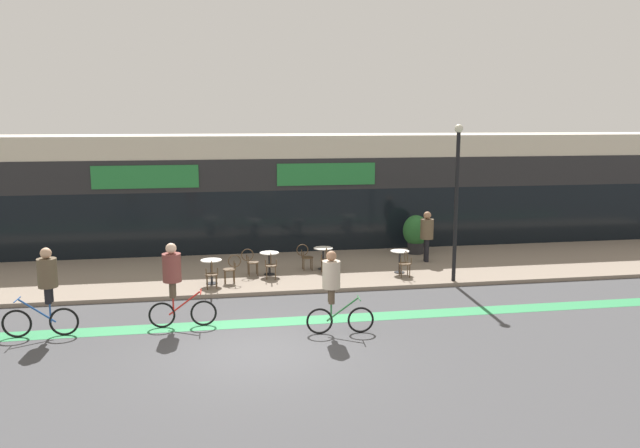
{
  "coord_description": "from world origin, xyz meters",
  "views": [
    {
      "loc": [
        -0.96,
        -13.5,
        5.21
      ],
      "look_at": [
        2.58,
        6.91,
        1.71
      ],
      "focal_mm": 35.0,
      "sensor_mm": 36.0,
      "label": 1
    }
  ],
  "objects_px": {
    "cafe_chair_3_near": "(405,262)",
    "cafe_chair_1_side": "(250,260)",
    "cafe_chair_1_near": "(271,264)",
    "cafe_chair_2_near": "(326,258)",
    "cyclist_2": "(174,278)",
    "pedestrian_near_end": "(427,232)",
    "bistro_table_2": "(323,254)",
    "cafe_chair_0_near": "(212,272)",
    "cafe_chair_0_side": "(232,267)",
    "bistro_table_3": "(400,257)",
    "bistro_table_1": "(269,259)",
    "cyclist_0": "(46,285)",
    "planter_pot": "(416,233)",
    "lamp_post": "(457,191)",
    "cafe_chair_2_side": "(305,255)",
    "cyclist_1": "(333,285)",
    "bistro_table_0": "(211,267)"
  },
  "relations": [
    {
      "from": "pedestrian_near_end",
      "to": "cyclist_2",
      "type": "bearing_deg",
      "value": -137.22
    },
    {
      "from": "cafe_chair_1_side",
      "to": "cafe_chair_3_near",
      "type": "xyz_separation_m",
      "value": [
        4.94,
        -1.11,
        0.0
      ]
    },
    {
      "from": "cafe_chair_1_side",
      "to": "cafe_chair_2_near",
      "type": "relative_size",
      "value": 1.0
    },
    {
      "from": "bistro_table_1",
      "to": "lamp_post",
      "type": "height_order",
      "value": "lamp_post"
    },
    {
      "from": "cafe_chair_2_side",
      "to": "cyclist_2",
      "type": "height_order",
      "value": "cyclist_2"
    },
    {
      "from": "cafe_chair_3_near",
      "to": "cafe_chair_0_side",
      "type": "bearing_deg",
      "value": 91.41
    },
    {
      "from": "cafe_chair_2_near",
      "to": "cyclist_2",
      "type": "height_order",
      "value": "cyclist_2"
    },
    {
      "from": "cafe_chair_1_side",
      "to": "cafe_chair_0_side",
      "type": "bearing_deg",
      "value": -131.23
    },
    {
      "from": "cafe_chair_1_near",
      "to": "planter_pot",
      "type": "bearing_deg",
      "value": -56.86
    },
    {
      "from": "bistro_table_1",
      "to": "cyclist_0",
      "type": "relative_size",
      "value": 0.34
    },
    {
      "from": "cafe_chair_0_near",
      "to": "cafe_chair_0_side",
      "type": "distance_m",
      "value": 0.88
    },
    {
      "from": "bistro_table_2",
      "to": "cafe_chair_1_side",
      "type": "distance_m",
      "value": 2.55
    },
    {
      "from": "cafe_chair_0_near",
      "to": "cafe_chair_1_near",
      "type": "relative_size",
      "value": 1.0
    },
    {
      "from": "cafe_chair_1_near",
      "to": "cafe_chair_3_near",
      "type": "bearing_deg",
      "value": -90.44
    },
    {
      "from": "bistro_table_3",
      "to": "pedestrian_near_end",
      "type": "bearing_deg",
      "value": 45.43
    },
    {
      "from": "cafe_chair_2_near",
      "to": "pedestrian_near_end",
      "type": "distance_m",
      "value": 4.1
    },
    {
      "from": "bistro_table_2",
      "to": "planter_pot",
      "type": "bearing_deg",
      "value": 25.93
    },
    {
      "from": "bistro_table_2",
      "to": "cafe_chair_1_side",
      "type": "xyz_separation_m",
      "value": [
        -2.51,
        -0.45,
        -0.01
      ]
    },
    {
      "from": "bistro_table_2",
      "to": "cyclist_1",
      "type": "relative_size",
      "value": 0.36
    },
    {
      "from": "bistro_table_3",
      "to": "pedestrian_near_end",
      "type": "distance_m",
      "value": 2.14
    },
    {
      "from": "cafe_chair_2_near",
      "to": "bistro_table_2",
      "type": "bearing_deg",
      "value": 4.76
    },
    {
      "from": "bistro_table_0",
      "to": "cafe_chair_2_side",
      "type": "bearing_deg",
      "value": 22.43
    },
    {
      "from": "cafe_chair_0_side",
      "to": "cafe_chair_2_side",
      "type": "relative_size",
      "value": 1.0
    },
    {
      "from": "cafe_chair_0_near",
      "to": "bistro_table_1",
      "type": "bearing_deg",
      "value": -55.95
    },
    {
      "from": "cafe_chair_3_near",
      "to": "cyclist_0",
      "type": "height_order",
      "value": "cyclist_0"
    },
    {
      "from": "cafe_chair_1_near",
      "to": "cafe_chair_2_near",
      "type": "height_order",
      "value": "same"
    },
    {
      "from": "cafe_chair_3_near",
      "to": "cafe_chair_1_side",
      "type": "bearing_deg",
      "value": 81.43
    },
    {
      "from": "cafe_chair_2_side",
      "to": "pedestrian_near_end",
      "type": "bearing_deg",
      "value": 6.23
    },
    {
      "from": "cafe_chair_0_near",
      "to": "cafe_chair_2_side",
      "type": "height_order",
      "value": "same"
    },
    {
      "from": "cyclist_0",
      "to": "cyclist_1",
      "type": "bearing_deg",
      "value": 173.41
    },
    {
      "from": "lamp_post",
      "to": "cafe_chair_2_side",
      "type": "bearing_deg",
      "value": 153.32
    },
    {
      "from": "cafe_chair_2_near",
      "to": "planter_pot",
      "type": "distance_m",
      "value": 4.7
    },
    {
      "from": "bistro_table_2",
      "to": "cafe_chair_0_side",
      "type": "relative_size",
      "value": 0.83
    },
    {
      "from": "bistro_table_0",
      "to": "bistro_table_1",
      "type": "height_order",
      "value": "bistro_table_0"
    },
    {
      "from": "cafe_chair_0_near",
      "to": "lamp_post",
      "type": "height_order",
      "value": "lamp_post"
    },
    {
      "from": "cafe_chair_1_side",
      "to": "cyclist_1",
      "type": "xyz_separation_m",
      "value": [
        1.67,
        -5.68,
        0.58
      ]
    },
    {
      "from": "cafe_chair_1_side",
      "to": "pedestrian_near_end",
      "type": "bearing_deg",
      "value": 4.49
    },
    {
      "from": "bistro_table_0",
      "to": "planter_pot",
      "type": "relative_size",
      "value": 0.52
    },
    {
      "from": "cafe_chair_1_side",
      "to": "cyclist_0",
      "type": "xyz_separation_m",
      "value": [
        -5.17,
        -4.68,
        0.64
      ]
    },
    {
      "from": "bistro_table_2",
      "to": "cafe_chair_3_near",
      "type": "bearing_deg",
      "value": -32.74
    },
    {
      "from": "cafe_chair_1_near",
      "to": "cyclist_1",
      "type": "distance_m",
      "value": 5.2
    },
    {
      "from": "cyclist_2",
      "to": "pedestrian_near_end",
      "type": "xyz_separation_m",
      "value": [
        8.56,
        5.51,
        -0.09
      ]
    },
    {
      "from": "bistro_table_3",
      "to": "cafe_chair_3_near",
      "type": "height_order",
      "value": "cafe_chair_3_near"
    },
    {
      "from": "cafe_chair_0_near",
      "to": "cyclist_1",
      "type": "xyz_separation_m",
      "value": [
        2.92,
        -4.2,
        0.58
      ]
    },
    {
      "from": "cafe_chair_1_side",
      "to": "cyclist_2",
      "type": "bearing_deg",
      "value": -119.93
    },
    {
      "from": "bistro_table_1",
      "to": "cafe_chair_1_near",
      "type": "xyz_separation_m",
      "value": [
        -0.01,
        -0.63,
        -0.01
      ]
    },
    {
      "from": "cafe_chair_2_side",
      "to": "cafe_chair_1_side",
      "type": "bearing_deg",
      "value": -167.29
    },
    {
      "from": "bistro_table_0",
      "to": "cafe_chair_3_near",
      "type": "xyz_separation_m",
      "value": [
        6.2,
        -0.26,
        -0.02
      ]
    },
    {
      "from": "cafe_chair_0_near",
      "to": "bistro_table_0",
      "type": "bearing_deg",
      "value": -3.69
    },
    {
      "from": "bistro_table_0",
      "to": "cafe_chair_2_side",
      "type": "xyz_separation_m",
      "value": [
        3.15,
        1.3,
        -0.02
      ]
    }
  ]
}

